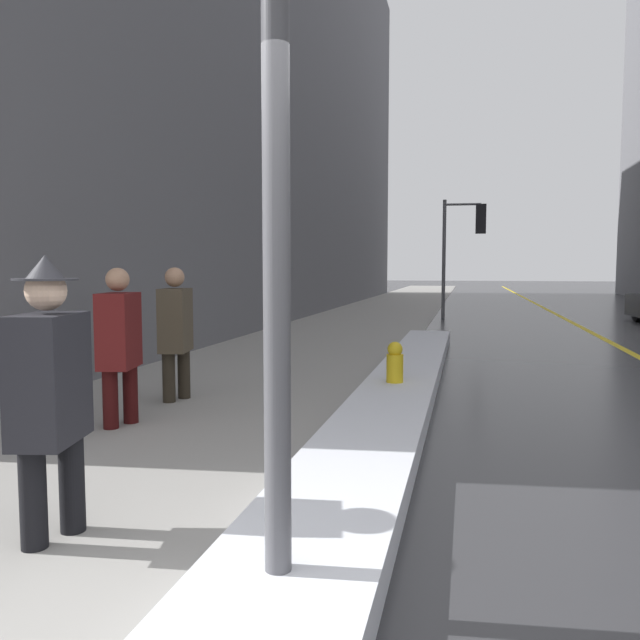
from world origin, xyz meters
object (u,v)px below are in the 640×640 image
object	(u,v)px
traffic_light_near	(467,233)
fire_hydrant	(395,371)
pedestrian_in_fedora	(49,387)
pedestrian_in_glasses	(176,327)
pedestrian_with_shoulder_bag	(120,339)

from	to	relation	value
traffic_light_near	fire_hydrant	distance (m)	12.88
pedestrian_in_fedora	pedestrian_in_glasses	distance (m)	3.80
traffic_light_near	pedestrian_in_glasses	distance (m)	13.80
pedestrian_with_shoulder_bag	pedestrian_in_glasses	bearing A→B (deg)	168.43
traffic_light_near	fire_hydrant	world-z (taller)	traffic_light_near
pedestrian_with_shoulder_bag	traffic_light_near	bearing A→B (deg)	155.56
pedestrian_in_fedora	pedestrian_with_shoulder_bag	bearing A→B (deg)	-168.81
pedestrian_with_shoulder_bag	fire_hydrant	size ratio (longest dim) A/B	2.24
pedestrian_in_fedora	pedestrian_in_glasses	world-z (taller)	pedestrian_in_fedora
pedestrian_with_shoulder_bag	pedestrian_in_glasses	distance (m)	1.22
traffic_light_near	pedestrian_in_fedora	distance (m)	17.18
traffic_light_near	pedestrian_in_fedora	world-z (taller)	traffic_light_near
traffic_light_near	pedestrian_in_fedora	bearing A→B (deg)	-101.55
pedestrian_in_fedora	pedestrian_with_shoulder_bag	distance (m)	2.65
traffic_light_near	pedestrian_with_shoulder_bag	bearing A→B (deg)	-106.74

